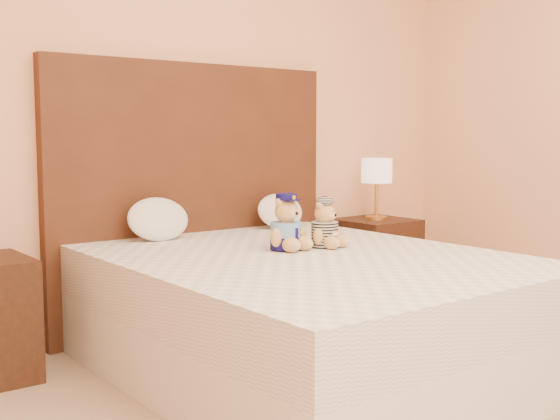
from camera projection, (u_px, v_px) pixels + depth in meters
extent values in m
cube|color=#F2AF84|center=(189.00, 91.00, 3.97)|extent=(4.00, 0.04, 2.70)
cube|color=white|center=(307.00, 340.00, 3.26)|extent=(1.60, 2.00, 0.30)
cube|color=white|center=(307.00, 282.00, 3.23)|extent=(1.60, 2.00, 0.25)
cube|color=#492616|center=(194.00, 197.00, 4.00)|extent=(1.75, 0.08, 1.50)
cube|color=#3C1F13|center=(375.00, 260.00, 4.64)|extent=(0.45, 0.45, 0.55)
cylinder|color=gold|center=(376.00, 218.00, 4.61)|extent=(0.14, 0.14, 0.02)
cylinder|color=gold|center=(376.00, 198.00, 4.59)|extent=(0.02, 0.02, 0.26)
cylinder|color=beige|center=(377.00, 171.00, 4.57)|extent=(0.20, 0.20, 0.16)
ellipsoid|color=white|center=(158.00, 217.00, 3.67)|extent=(0.35, 0.22, 0.24)
ellipsoid|color=white|center=(280.00, 209.00, 4.15)|extent=(0.31, 0.20, 0.22)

